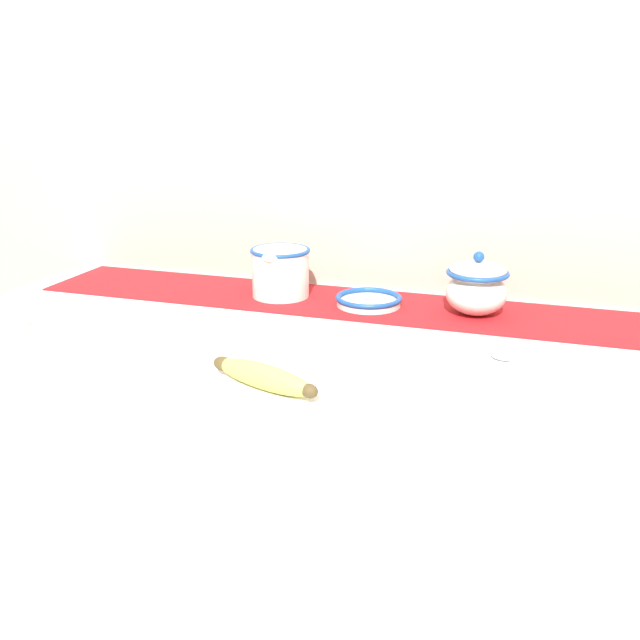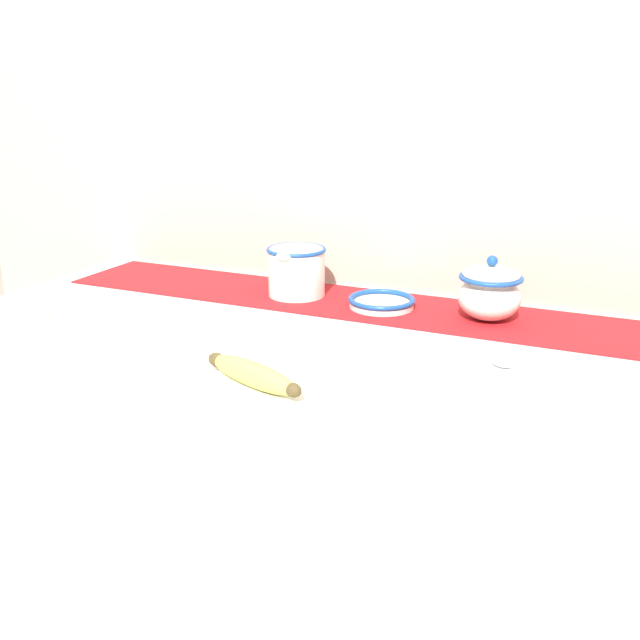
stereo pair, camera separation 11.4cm
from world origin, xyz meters
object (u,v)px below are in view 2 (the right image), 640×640
Objects in this scene: spoon at (492,361)px; sugar_bowl at (490,291)px; small_dish at (382,302)px; cream_pitcher at (297,270)px; banana at (253,374)px.

sugar_bowl is at bearing 125.37° from spoon.
cream_pitcher is at bearing 177.15° from small_dish.
small_dish is at bearing 84.03° from banana.
cream_pitcher is at bearing 176.66° from spoon.
cream_pitcher is 0.75× the size of spoon.
banana is at bearing -72.12° from cream_pitcher.
cream_pitcher is 1.08× the size of small_dish.
banana reaches higher than spoon.
sugar_bowl reaches higher than spoon.
cream_pitcher reaches higher than banana.
banana is (0.14, -0.43, -0.04)m from cream_pitcher.
cream_pitcher is at bearing 179.87° from sugar_bowl.
sugar_bowl is at bearing -0.13° from cream_pitcher.
banana is at bearing -119.60° from sugar_bowl.
banana is 0.37m from spoon.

